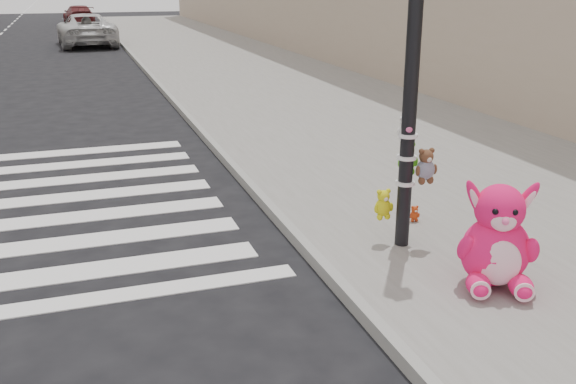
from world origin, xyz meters
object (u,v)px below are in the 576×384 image
object	(u,v)px
pink_bunny	(497,243)
car_white_near	(86,30)
red_teddy	(414,214)
signal_pole	(411,103)

from	to	relation	value
pink_bunny	car_white_near	bearing A→B (deg)	120.29
pink_bunny	red_teddy	size ratio (longest dim) A/B	5.29
signal_pole	pink_bunny	size ratio (longest dim) A/B	3.57
car_white_near	signal_pole	bearing A→B (deg)	92.97
signal_pole	red_teddy	xyz separation A→B (m)	(0.48, 0.59, -1.55)
signal_pole	red_teddy	distance (m)	1.72
red_teddy	car_white_near	size ratio (longest dim) A/B	0.04
signal_pole	red_teddy	world-z (taller)	signal_pole
signal_pole	pink_bunny	bearing A→B (deg)	-74.10
pink_bunny	car_white_near	world-z (taller)	car_white_near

